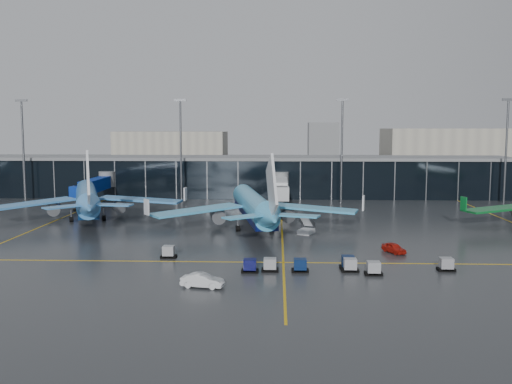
{
  "coord_description": "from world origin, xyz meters",
  "views": [
    {
      "loc": [
        9.16,
        -91.64,
        18.36
      ],
      "look_at": [
        5.0,
        18.0,
        6.0
      ],
      "focal_mm": 40.0,
      "sensor_mm": 36.0,
      "label": 1
    }
  ],
  "objects_px": {
    "airliner_arkefly": "(87,185)",
    "mobile_airstair": "(306,229)",
    "baggage_carts": "(311,264)",
    "service_van_white": "(202,280)",
    "service_van_red": "(394,248)",
    "airliner_klm_near": "(253,191)"
  },
  "relations": [
    {
      "from": "mobile_airstair",
      "to": "service_van_white",
      "type": "relative_size",
      "value": 0.77
    },
    {
      "from": "airliner_arkefly",
      "to": "baggage_carts",
      "type": "xyz_separation_m",
      "value": [
        42.72,
        -39.34,
        -6.17
      ]
    },
    {
      "from": "airliner_klm_near",
      "to": "mobile_airstair",
      "type": "height_order",
      "value": "airliner_klm_near"
    },
    {
      "from": "baggage_carts",
      "to": "service_van_white",
      "type": "relative_size",
      "value": 7.92
    },
    {
      "from": "airliner_arkefly",
      "to": "service_van_red",
      "type": "xyz_separation_m",
      "value": [
        55.49,
        -28.79,
        -6.19
      ]
    },
    {
      "from": "baggage_carts",
      "to": "mobile_airstair",
      "type": "xyz_separation_m",
      "value": [
        0.57,
        25.42,
        0.01
      ]
    },
    {
      "from": "mobile_airstair",
      "to": "service_van_white",
      "type": "bearing_deg",
      "value": -88.13
    },
    {
      "from": "airliner_arkefly",
      "to": "mobile_airstair",
      "type": "height_order",
      "value": "airliner_arkefly"
    },
    {
      "from": "airliner_klm_near",
      "to": "service_van_white",
      "type": "xyz_separation_m",
      "value": [
        -4.25,
        -38.85,
        -6.09
      ]
    },
    {
      "from": "service_van_white",
      "to": "service_van_red",
      "type": "bearing_deg",
      "value": -42.95
    },
    {
      "from": "airliner_klm_near",
      "to": "airliner_arkefly",
      "type": "bearing_deg",
      "value": 154.63
    },
    {
      "from": "service_van_red",
      "to": "service_van_white",
      "type": "distance_m",
      "value": 32.3
    },
    {
      "from": "airliner_arkefly",
      "to": "service_van_red",
      "type": "relative_size",
      "value": 10.38
    },
    {
      "from": "airliner_klm_near",
      "to": "baggage_carts",
      "type": "relative_size",
      "value": 1.14
    },
    {
      "from": "baggage_carts",
      "to": "mobile_airstair",
      "type": "relative_size",
      "value": 10.35
    },
    {
      "from": "service_van_white",
      "to": "airliner_klm_near",
      "type": "bearing_deg",
      "value": 4.0
    },
    {
      "from": "service_van_red",
      "to": "mobile_airstair",
      "type": "bearing_deg",
      "value": 103.8
    },
    {
      "from": "airliner_arkefly",
      "to": "service_van_white",
      "type": "distance_m",
      "value": 56.86
    },
    {
      "from": "airliner_arkefly",
      "to": "airliner_klm_near",
      "type": "xyz_separation_m",
      "value": [
        33.88,
        -9.29,
        -0.01
      ]
    },
    {
      "from": "mobile_airstair",
      "to": "airliner_klm_near",
      "type": "bearing_deg",
      "value": 177.43
    },
    {
      "from": "airliner_arkefly",
      "to": "baggage_carts",
      "type": "relative_size",
      "value": 1.14
    },
    {
      "from": "airliner_arkefly",
      "to": "mobile_airstair",
      "type": "relative_size",
      "value": 11.82
    }
  ]
}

